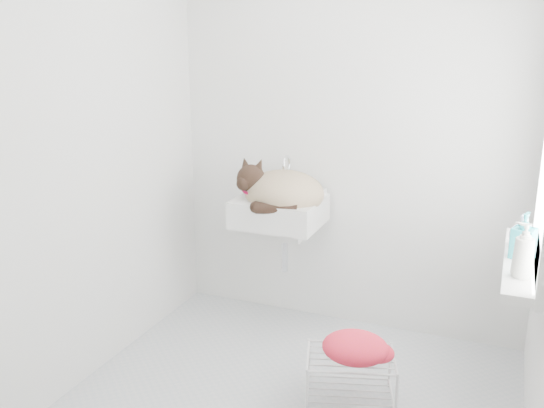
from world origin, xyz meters
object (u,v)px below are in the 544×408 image
at_px(wire_rack, 350,374).
at_px(bottle_b, 521,258).
at_px(sink, 280,198).
at_px(cat, 280,192).
at_px(bottle_c, 521,247).
at_px(bottle_a, 521,277).

height_order(wire_rack, bottle_b, bottle_b).
bearing_deg(sink, bottle_b, -21.72).
distance_m(cat, bottle_b, 1.44).
height_order(sink, bottle_b, same).
bearing_deg(cat, bottle_b, -17.54).
relative_size(sink, bottle_c, 3.23).
xyz_separation_m(wire_rack, bottle_c, (0.72, 0.24, 0.70)).
xyz_separation_m(cat, wire_rack, (0.62, -0.60, -0.74)).
bearing_deg(bottle_a, bottle_c, 90.00).
distance_m(cat, bottle_c, 1.39).
bearing_deg(wire_rack, sink, 135.54).
relative_size(wire_rack, bottle_c, 2.73).
distance_m(bottle_b, bottle_c, 0.16).
height_order(bottle_a, bottle_b, bottle_b).
relative_size(cat, bottle_b, 2.53).
xyz_separation_m(cat, bottle_a, (1.34, -0.75, -0.04)).
bearing_deg(bottle_b, wire_rack, -173.70).
bearing_deg(bottle_a, bottle_b, 90.00).
bearing_deg(wire_rack, bottle_c, 18.25).
bearing_deg(bottle_c, bottle_a, -90.00).
relative_size(sink, cat, 0.98).
distance_m(wire_rack, bottle_c, 1.03).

